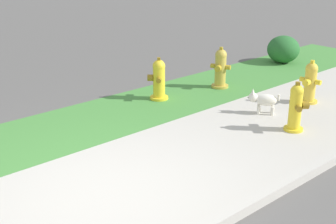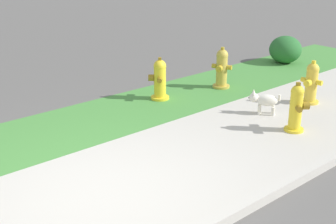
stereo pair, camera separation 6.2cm
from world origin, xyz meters
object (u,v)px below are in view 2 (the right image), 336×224
at_px(fire_hydrant_by_grass_verge, 296,108).
at_px(shrub_bush_far_verge, 285,50).
at_px(fire_hydrant_mid_block, 311,83).
at_px(small_white_dog, 264,100).
at_px(fire_hydrant_at_driveway, 222,68).
at_px(fire_hydrant_across_street, 160,79).

relative_size(fire_hydrant_by_grass_verge, shrub_bush_far_verge, 1.04).
distance_m(fire_hydrant_mid_block, small_white_dog, 1.10).
bearing_deg(fire_hydrant_by_grass_verge, fire_hydrant_mid_block, 152.67).
height_order(fire_hydrant_mid_block, small_white_dog, fire_hydrant_mid_block).
bearing_deg(fire_hydrant_at_driveway, fire_hydrant_mid_block, 172.09).
height_order(fire_hydrant_mid_block, fire_hydrant_at_driveway, fire_hydrant_at_driveway).
bearing_deg(small_white_dog, fire_hydrant_by_grass_verge, 125.23).
distance_m(fire_hydrant_across_street, small_white_dog, 1.94).
xyz_separation_m(fire_hydrant_by_grass_verge, fire_hydrant_across_street, (-0.59, 2.52, -0.00)).
xyz_separation_m(fire_hydrant_at_driveway, small_white_dog, (-0.55, -1.49, -0.15)).
xyz_separation_m(fire_hydrant_mid_block, small_white_dog, (-1.07, 0.19, -0.13)).
xyz_separation_m(fire_hydrant_across_street, small_white_dog, (0.81, -1.75, -0.13)).
distance_m(fire_hydrant_by_grass_verge, small_white_dog, 0.81).
relative_size(fire_hydrant_by_grass_verge, fire_hydrant_across_street, 1.00).
distance_m(fire_hydrant_mid_block, fire_hydrant_at_driveway, 1.76).
height_order(fire_hydrant_at_driveway, shrub_bush_far_verge, fire_hydrant_at_driveway).
height_order(fire_hydrant_by_grass_verge, fire_hydrant_at_driveway, fire_hydrant_at_driveway).
bearing_deg(shrub_bush_far_verge, fire_hydrant_at_driveway, -172.35).
distance_m(small_white_dog, shrub_bush_far_verge, 3.61).
bearing_deg(fire_hydrant_across_street, fire_hydrant_at_driveway, -57.75).
bearing_deg(fire_hydrant_mid_block, fire_hydrant_at_driveway, 9.77).
xyz_separation_m(fire_hydrant_across_street, fire_hydrant_mid_block, (1.88, -1.94, 0.00)).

